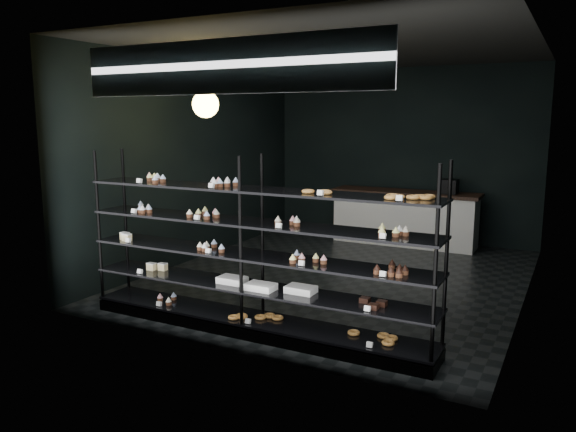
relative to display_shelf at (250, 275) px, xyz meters
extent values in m
cube|color=black|center=(0.03, 2.45, -0.62)|extent=(5.00, 6.00, 0.01)
cube|color=black|center=(0.03, 2.45, 2.57)|extent=(5.00, 6.00, 0.01)
cube|color=black|center=(0.03, 5.45, 0.97)|extent=(5.00, 0.01, 3.20)
cube|color=black|center=(0.03, -0.55, 0.97)|extent=(5.00, 0.01, 3.20)
cube|color=black|center=(-2.47, 2.45, 0.97)|extent=(0.01, 6.00, 3.20)
cube|color=black|center=(2.53, 2.45, 0.97)|extent=(0.01, 6.00, 3.20)
cube|color=black|center=(0.02, 0.00, -0.57)|extent=(4.00, 0.50, 0.12)
cylinder|color=black|center=(-1.95, -0.22, 0.36)|extent=(0.04, 0.04, 1.85)
cylinder|color=black|center=(-1.95, 0.22, 0.36)|extent=(0.04, 0.04, 1.85)
cylinder|color=black|center=(0.02, -0.22, 0.36)|extent=(0.04, 0.04, 1.85)
cylinder|color=black|center=(0.02, 0.22, 0.36)|extent=(0.04, 0.04, 1.85)
cylinder|color=black|center=(1.99, -0.22, 0.36)|extent=(0.04, 0.04, 1.85)
cylinder|color=black|center=(1.99, 0.22, 0.36)|extent=(0.04, 0.04, 1.85)
cube|color=black|center=(0.02, 0.00, -0.48)|extent=(4.00, 0.50, 0.03)
cube|color=black|center=(0.02, 0.00, -0.13)|extent=(4.00, 0.50, 0.02)
cube|color=black|center=(0.02, 0.00, 0.22)|extent=(4.00, 0.50, 0.02)
cube|color=black|center=(0.02, 0.00, 0.57)|extent=(4.00, 0.50, 0.02)
cube|color=black|center=(0.02, 0.00, 0.92)|extent=(4.00, 0.50, 0.02)
cube|color=white|center=(-1.31, -0.18, 0.96)|extent=(0.06, 0.04, 0.06)
cube|color=white|center=(-0.37, -0.18, 0.96)|extent=(0.06, 0.04, 0.06)
cube|color=white|center=(0.92, -0.18, 0.96)|extent=(0.05, 0.04, 0.06)
cube|color=white|center=(1.63, -0.18, 0.96)|extent=(0.06, 0.04, 0.06)
cube|color=white|center=(-1.47, -0.18, 0.61)|extent=(0.06, 0.04, 0.06)
cube|color=white|center=(-0.57, -0.18, 0.61)|extent=(0.05, 0.04, 0.06)
cube|color=white|center=(0.46, -0.18, 0.61)|extent=(0.06, 0.04, 0.06)
cube|color=white|center=(1.48, -0.18, 0.61)|extent=(0.06, 0.04, 0.06)
cube|color=white|center=(-1.54, -0.18, 0.26)|extent=(0.06, 0.04, 0.06)
cube|color=white|center=(-0.41, -0.18, 0.26)|extent=(0.06, 0.04, 0.06)
cube|color=white|center=(0.70, -0.18, 0.26)|extent=(0.05, 0.04, 0.06)
cube|color=white|center=(1.57, -0.18, 0.26)|extent=(0.06, 0.04, 0.06)
cube|color=white|center=(-1.41, -0.18, -0.09)|extent=(0.06, 0.04, 0.06)
cube|color=white|center=(1.41, -0.18, -0.09)|extent=(0.06, 0.04, 0.06)
cube|color=white|center=(-1.14, -0.18, -0.44)|extent=(0.06, 0.04, 0.06)
cube|color=white|center=(0.05, -0.18, -0.44)|extent=(0.05, 0.04, 0.06)
cube|color=white|center=(1.36, -0.18, -0.44)|extent=(0.06, 0.04, 0.06)
cube|color=#120D45|center=(0.03, -0.47, 2.12)|extent=(3.20, 0.04, 0.45)
cube|color=white|center=(0.03, -0.49, 2.12)|extent=(3.30, 0.02, 0.50)
cylinder|color=black|center=(-1.27, 1.03, 2.27)|extent=(0.01, 0.01, 0.56)
sphere|color=#F9CA57|center=(-1.27, 1.03, 1.82)|extent=(0.34, 0.34, 0.34)
cube|color=silver|center=(0.26, 4.95, -0.17)|extent=(2.53, 0.60, 0.92)
cube|color=black|center=(0.26, 4.95, 0.32)|extent=(2.63, 0.65, 0.06)
cube|color=black|center=(1.02, 4.95, 0.48)|extent=(0.30, 0.30, 0.25)
camera|label=1|loc=(3.03, -4.92, 1.65)|focal=35.00mm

